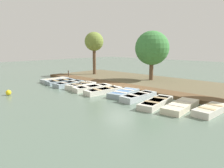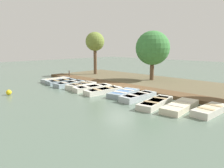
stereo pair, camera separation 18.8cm
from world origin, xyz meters
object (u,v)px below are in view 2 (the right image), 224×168
(rowboat_2, at_px, (69,84))
(park_tree_far_left, at_px, (95,42))
(rowboat_5, at_px, (103,91))
(rowboat_7, at_px, (138,97))
(rowboat_1, at_px, (61,82))
(rowboat_6, at_px, (124,93))
(park_tree_left, at_px, (153,48))
(rowboat_10, at_px, (210,110))
(rowboat_8, at_px, (155,103))
(mooring_post_near, at_px, (69,74))
(rowboat_0, at_px, (55,80))
(buoy, at_px, (9,92))
(rowboat_3, at_px, (81,86))
(rowboat_9, at_px, (180,106))
(rowboat_4, at_px, (92,88))

(rowboat_2, height_order, park_tree_far_left, park_tree_far_left)
(rowboat_5, distance_m, rowboat_7, 3.25)
(rowboat_1, bearing_deg, rowboat_7, 98.19)
(rowboat_1, height_order, rowboat_7, rowboat_7)
(rowboat_6, xyz_separation_m, park_tree_left, (-6.96, -2.18, 3.27))
(rowboat_7, xyz_separation_m, rowboat_10, (-0.23, 4.81, -0.01))
(rowboat_2, height_order, rowboat_8, rowboat_2)
(rowboat_6, xyz_separation_m, mooring_post_near, (-2.34, -10.40, 0.27))
(rowboat_0, xyz_separation_m, buoy, (5.86, 2.95, 0.02))
(rowboat_0, xyz_separation_m, rowboat_8, (0.59, 12.66, 0.00))
(rowboat_5, bearing_deg, rowboat_1, -83.41)
(rowboat_5, relative_size, rowboat_7, 1.08)
(rowboat_0, bearing_deg, rowboat_5, 84.79)
(rowboat_1, height_order, park_tree_far_left, park_tree_far_left)
(rowboat_0, distance_m, park_tree_far_left, 7.35)
(rowboat_7, bearing_deg, rowboat_0, -89.06)
(rowboat_6, xyz_separation_m, rowboat_10, (-0.00, 6.37, 0.01))
(park_tree_far_left, bearing_deg, rowboat_0, 6.24)
(rowboat_5, bearing_deg, rowboat_3, -85.48)
(rowboat_8, bearing_deg, park_tree_far_left, -125.13)
(rowboat_1, xyz_separation_m, buoy, (5.59, 1.42, 0.01))
(rowboat_9, bearing_deg, rowboat_2, -94.08)
(rowboat_2, xyz_separation_m, rowboat_4, (-0.17, 3.08, 0.00))
(rowboat_6, height_order, park_tree_left, park_tree_left)
(rowboat_1, height_order, rowboat_5, rowboat_5)
(rowboat_6, relative_size, rowboat_9, 0.90)
(rowboat_1, relative_size, rowboat_10, 1.07)
(rowboat_1, relative_size, rowboat_7, 0.98)
(rowboat_8, bearing_deg, rowboat_2, -99.47)
(rowboat_0, height_order, park_tree_far_left, park_tree_far_left)
(rowboat_6, bearing_deg, rowboat_8, 67.56)
(rowboat_8, distance_m, rowboat_10, 3.17)
(rowboat_4, relative_size, park_tree_far_left, 0.64)
(rowboat_1, height_order, rowboat_3, rowboat_3)
(rowboat_4, bearing_deg, park_tree_far_left, -122.11)
(rowboat_6, bearing_deg, buoy, -57.43)
(rowboat_5, height_order, buoy, buoy)
(rowboat_5, xyz_separation_m, rowboat_7, (-0.30, 3.24, 0.01))
(rowboat_5, distance_m, park_tree_far_left, 11.36)
(rowboat_3, relative_size, buoy, 7.10)
(rowboat_0, bearing_deg, rowboat_10, 88.28)
(rowboat_2, height_order, buoy, buoy)
(rowboat_2, height_order, rowboat_5, rowboat_5)
(rowboat_10, bearing_deg, rowboat_8, -73.60)
(rowboat_7, height_order, park_tree_left, park_tree_left)
(rowboat_9, bearing_deg, rowboat_1, -94.64)
(rowboat_4, distance_m, rowboat_7, 4.80)
(rowboat_3, xyz_separation_m, park_tree_left, (-7.31, 2.53, 3.25))
(mooring_post_near, bearing_deg, rowboat_2, 55.24)
(park_tree_left, bearing_deg, rowboat_1, -37.71)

